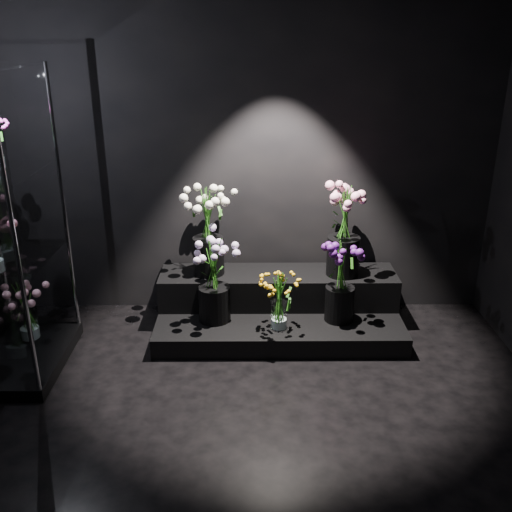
{
  "coord_description": "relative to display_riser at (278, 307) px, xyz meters",
  "views": [
    {
      "loc": [
        -0.0,
        -2.63,
        2.32
      ],
      "look_at": [
        0.02,
        1.2,
        0.8
      ],
      "focal_mm": 40.0,
      "sensor_mm": 36.0,
      "label": 1
    }
  ],
  "objects": [
    {
      "name": "display_riser",
      "position": [
        0.0,
        0.0,
        0.0
      ],
      "size": [
        1.97,
        0.87,
        0.44
      ],
      "color": "black",
      "rests_on": "floor"
    },
    {
      "name": "bouquet_case_base_pink",
      "position": [
        -1.94,
        -0.35,
        0.16
      ],
      "size": [
        0.33,
        0.33,
        0.47
      ],
      "rotation": [
        0.0,
        0.0,
        -0.06
      ],
      "color": "white",
      "rests_on": "display_case"
    },
    {
      "name": "bouquet_cream_roses",
      "position": [
        -0.57,
        0.11,
        0.67
      ],
      "size": [
        0.51,
        0.51,
        0.71
      ],
      "rotation": [
        0.0,
        0.0,
        0.42
      ],
      "color": "black",
      "rests_on": "display_riser"
    },
    {
      "name": "bouquet_orange_bells",
      "position": [
        -0.01,
        -0.33,
        0.24
      ],
      "size": [
        0.3,
        0.3,
        0.49
      ],
      "rotation": [
        0.0,
        0.0,
        0.14
      ],
      "color": "white",
      "rests_on": "display_riser"
    },
    {
      "name": "wall_back",
      "position": [
        -0.21,
        0.39,
        1.22
      ],
      "size": [
        4.0,
        0.0,
        4.0
      ],
      "primitive_type": "plane",
      "rotation": [
        1.57,
        0.0,
        0.0
      ],
      "color": "black",
      "rests_on": "floor"
    },
    {
      "name": "floor",
      "position": [
        -0.21,
        -1.61,
        -0.18
      ],
      "size": [
        4.0,
        4.0,
        0.0
      ],
      "primitive_type": "plane",
      "color": "black",
      "rests_on": "ground"
    },
    {
      "name": "bouquet_purple",
      "position": [
        0.47,
        -0.2,
        0.35
      ],
      "size": [
        0.31,
        0.31,
        0.66
      ],
      "rotation": [
        0.0,
        0.0,
        -0.01
      ],
      "color": "black",
      "rests_on": "display_riser"
    },
    {
      "name": "bouquet_lilac",
      "position": [
        -0.51,
        -0.19,
        0.36
      ],
      "size": [
        0.4,
        0.4,
        0.68
      ],
      "rotation": [
        0.0,
        0.0,
        0.14
      ],
      "color": "black",
      "rests_on": "display_riser"
    },
    {
      "name": "bouquet_pink_roses",
      "position": [
        0.53,
        0.08,
        0.66
      ],
      "size": [
        0.43,
        0.43,
        0.73
      ],
      "rotation": [
        0.0,
        0.0,
        0.28
      ],
      "color": "black",
      "rests_on": "display_riser"
    },
    {
      "name": "display_case",
      "position": [
        -1.9,
        -0.58,
        0.88
      ],
      "size": [
        0.58,
        0.96,
        2.12
      ],
      "color": "black",
      "rests_on": "floor"
    }
  ]
}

